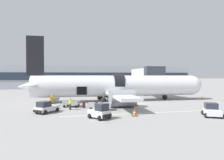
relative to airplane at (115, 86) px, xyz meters
The scene contains 17 objects.
ground_plane 5.35m from the airplane, 56.12° to the right, with size 500.00×500.00×0.00m, color gray.
apron_marking_line 12.62m from the airplane, 86.74° to the right, with size 19.75×0.74×0.01m.
terminal_strip 41.04m from the airplane, 86.40° to the left, with size 70.78×9.26×8.15m.
jet_bridge_stub 11.33m from the airplane, 38.01° to the left, with size 4.08×11.96×6.59m.
airplane is the anchor object (origin of this frame).
baggage_tug_lead 17.72m from the airplane, 62.90° to the right, with size 2.66×3.10×1.51m.
baggage_tug_mid 14.79m from the airplane, 138.63° to the right, with size 3.05×3.42×1.49m.
baggage_tug_rear 15.32m from the airplane, 108.34° to the right, with size 2.57×2.76×1.70m.
baggage_cart_loading 9.78m from the airplane, 144.98° to the right, with size 3.41×2.44×1.05m.
baggage_cart_queued 10.30m from the airplane, 114.46° to the right, with size 4.09×2.20×1.11m.
ground_crew_loader_a 11.52m from the airplane, 135.10° to the right, with size 0.53×0.57×1.71m.
ground_crew_loader_b 11.58m from the airplane, 161.67° to the right, with size 0.42×0.61×1.78m.
ground_crew_driver 12.80m from the airplane, 147.89° to the right, with size 0.58×0.51×1.71m.
suitcase_on_tarmac_upright 9.53m from the airplane, 131.48° to the right, with size 0.44×0.27×0.86m.
safety_cone_nose 17.30m from the airplane, ahead, with size 0.45×0.45×0.80m.
safety_cone_engine_left 13.98m from the airplane, 92.67° to the right, with size 0.63×0.63×0.80m.
safety_cone_wingtip 7.11m from the airplane, 72.47° to the right, with size 0.64×0.64×0.70m.
Camera 1 is at (-10.25, -32.07, 4.71)m, focal length 32.00 mm.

